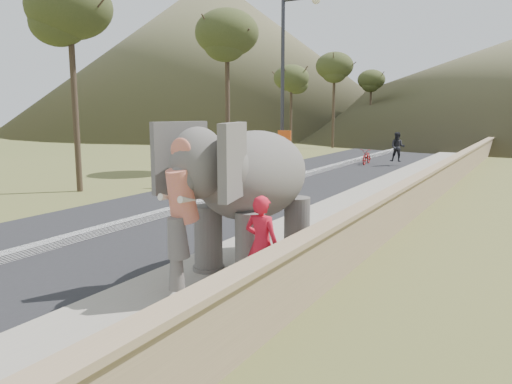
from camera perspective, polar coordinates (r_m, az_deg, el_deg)
ground at (r=9.49m, az=-4.20°, el=-10.97°), size 160.00×160.00×0.00m
road at (r=20.30m, az=-0.10°, el=0.17°), size 7.00×120.00×0.03m
median at (r=20.28m, az=-0.10°, el=0.44°), size 0.35×120.00×0.22m
walkway at (r=18.35m, az=13.56°, el=-0.92°), size 3.00×120.00×0.15m
parapet at (r=17.89m, az=18.69°, el=0.12°), size 0.30×120.00×1.10m
lamppost at (r=22.04m, az=3.80°, el=13.56°), size 1.76×0.36×8.00m
signboard at (r=21.28m, az=3.26°, el=5.01°), size 0.60×0.08×2.40m
hill_left at (r=76.13m, az=-4.86°, el=15.31°), size 60.00×60.00×22.00m
elephant_and_man at (r=10.12m, az=-0.16°, el=-0.35°), size 2.39×4.11×2.89m
motorcyclist at (r=30.32m, az=14.14°, el=4.44°), size 2.63×1.81×1.97m
trees at (r=34.63m, az=23.87°, el=9.57°), size 48.28×42.07×8.55m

